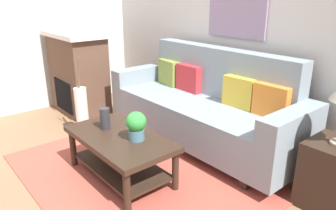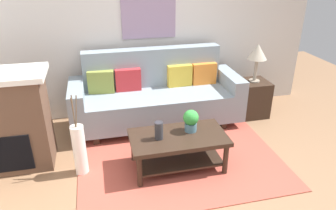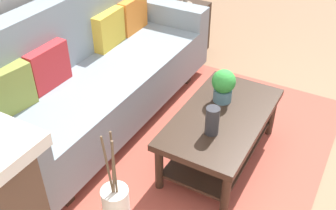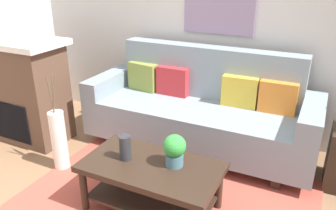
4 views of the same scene
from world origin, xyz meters
name	(u,v)px [view 3 (image 3 of 4)]	position (x,y,z in m)	size (l,w,h in m)	color
ground_plane	(265,170)	(0.00, 0.00, 0.00)	(8.98, 8.98, 0.00)	#8C6647
area_rug	(206,148)	(0.00, 0.50, 0.01)	(2.43, 1.79, 0.01)	#B24C3D
couch	(96,76)	(-0.09, 1.50, 0.43)	(2.40, 0.84, 1.08)	gray
throw_pillow_olive	(7,91)	(-0.85, 1.63, 0.68)	(0.36, 0.12, 0.32)	olive
throw_pillow_crimson	(47,67)	(-0.47, 1.63, 0.68)	(0.36, 0.12, 0.32)	red
throw_pillow_mustard	(108,29)	(0.30, 1.63, 0.68)	(0.36, 0.12, 0.32)	gold
throw_pillow_orange	(132,14)	(0.68, 1.63, 0.68)	(0.36, 0.12, 0.32)	orange
coffee_table	(221,127)	(-0.06, 0.37, 0.31)	(1.10, 0.60, 0.43)	#332319
tabletop_vase	(212,121)	(-0.29, 0.35, 0.53)	(0.09, 0.09, 0.21)	#2D2D33
potted_plant_tabletop	(223,85)	(0.11, 0.44, 0.57)	(0.18, 0.18, 0.26)	slate
side_table	(184,29)	(1.42, 1.44, 0.28)	(0.44, 0.44, 0.56)	#332319
floor_vase_branch_a	(114,163)	(-1.14, 0.52, 0.79)	(0.01, 0.01, 0.36)	brown
floor_vase_branch_b	(107,165)	(-1.18, 0.54, 0.79)	(0.01, 0.01, 0.36)	brown
floor_vase_branch_c	(113,168)	(-1.17, 0.50, 0.79)	(0.01, 0.01, 0.36)	brown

